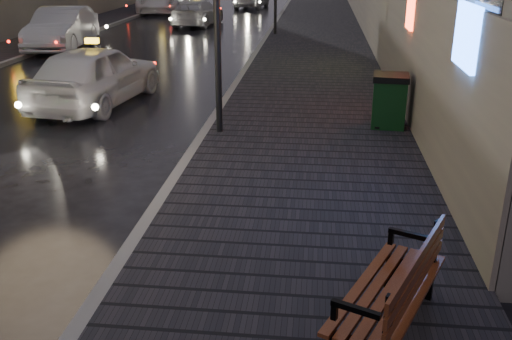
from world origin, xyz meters
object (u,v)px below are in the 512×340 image
at_px(trash_bin, 389,100).
at_px(taxi_near, 95,75).
at_px(car_left_mid, 62,28).
at_px(bench, 396,292).
at_px(taxi_mid, 197,12).
at_px(taxi_far, 161,0).

relative_size(trash_bin, taxi_near, 0.25).
xyz_separation_m(taxi_near, car_left_mid, (-4.86, 8.87, 0.03)).
relative_size(bench, trash_bin, 1.76).
xyz_separation_m(taxi_mid, taxi_far, (-3.83, 6.52, 0.10)).
bearing_deg(trash_bin, taxi_near, 172.68).
xyz_separation_m(bench, taxi_mid, (-7.68, 26.85, 0.04)).
height_order(taxi_near, car_left_mid, car_left_mid).
height_order(bench, trash_bin, trash_bin).
distance_m(trash_bin, taxi_mid, 20.88).
height_order(bench, car_left_mid, car_left_mid).
xyz_separation_m(bench, taxi_far, (-11.51, 33.37, 0.14)).
relative_size(bench, taxi_far, 0.37).
height_order(car_left_mid, taxi_far, car_left_mid).
height_order(taxi_near, taxi_far, taxi_near).
bearing_deg(taxi_far, trash_bin, -72.10).
height_order(trash_bin, car_left_mid, car_left_mid).
bearing_deg(taxi_far, taxi_near, -86.58).
bearing_deg(taxi_near, trash_bin, 174.58).
xyz_separation_m(trash_bin, car_left_mid, (-12.43, 10.56, 0.09)).
relative_size(trash_bin, taxi_far, 0.21).
distance_m(bench, car_left_mid, 21.72).
relative_size(taxi_near, taxi_mid, 1.00).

